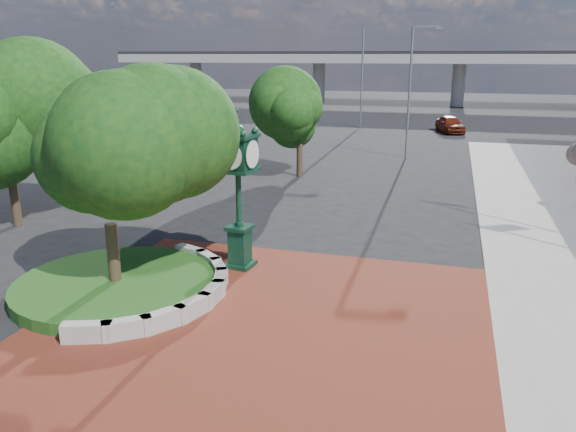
# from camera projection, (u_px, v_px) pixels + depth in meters

# --- Properties ---
(ground) EXTENTS (200.00, 200.00, 0.00)m
(ground) POSITION_uv_depth(u_px,v_px,m) (271.00, 311.00, 15.95)
(ground) COLOR black
(ground) RESTS_ON ground
(plaza) EXTENTS (12.00, 12.00, 0.04)m
(plaza) POSITION_uv_depth(u_px,v_px,m) (259.00, 326.00, 15.02)
(plaza) COLOR brown
(plaza) RESTS_ON ground
(planter_wall) EXTENTS (2.96, 6.77, 0.54)m
(planter_wall) POSITION_uv_depth(u_px,v_px,m) (184.00, 292.00, 16.60)
(planter_wall) COLOR #9E9B93
(planter_wall) RESTS_ON ground
(grass_bed) EXTENTS (6.10, 6.10, 0.40)m
(grass_bed) POSITION_uv_depth(u_px,v_px,m) (116.00, 285.00, 17.23)
(grass_bed) COLOR #164E1A
(grass_bed) RESTS_ON ground
(overpass) EXTENTS (90.00, 12.00, 7.50)m
(overpass) POSITION_uv_depth(u_px,v_px,m) (422.00, 58.00, 78.79)
(overpass) COLOR #9E9B93
(overpass) RESTS_ON ground
(tree_planter) EXTENTS (5.20, 5.20, 6.33)m
(tree_planter) POSITION_uv_depth(u_px,v_px,m) (106.00, 173.00, 16.26)
(tree_planter) COLOR #38281C
(tree_planter) RESTS_ON ground
(tree_northwest) EXTENTS (5.60, 5.60, 6.93)m
(tree_northwest) POSITION_uv_depth(u_px,v_px,m) (5.00, 128.00, 22.90)
(tree_northwest) COLOR #38281C
(tree_northwest) RESTS_ON ground
(tree_street) EXTENTS (4.40, 4.40, 5.45)m
(tree_street) POSITION_uv_depth(u_px,v_px,m) (300.00, 122.00, 32.73)
(tree_street) COLOR #38281C
(tree_street) RESTS_ON ground
(post_clock) EXTENTS (1.21, 1.21, 5.29)m
(post_clock) POSITION_uv_depth(u_px,v_px,m) (238.00, 185.00, 18.47)
(post_clock) COLOR black
(post_clock) RESTS_ON ground
(parked_car) EXTENTS (3.14, 4.99, 1.58)m
(parked_car) POSITION_uv_depth(u_px,v_px,m) (450.00, 124.00, 52.27)
(parked_car) COLOR #631E0E
(parked_car) RESTS_ON ground
(street_lamp_near) EXTENTS (1.99, 0.40, 8.87)m
(street_lamp_near) POSITION_uv_depth(u_px,v_px,m) (413.00, 83.00, 38.12)
(street_lamp_near) COLOR slate
(street_lamp_near) RESTS_ON ground
(street_lamp_far) EXTENTS (2.22, 0.34, 9.88)m
(street_lamp_far) POSITION_uv_depth(u_px,v_px,m) (365.00, 68.00, 54.42)
(street_lamp_far) COLOR slate
(street_lamp_far) RESTS_ON ground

